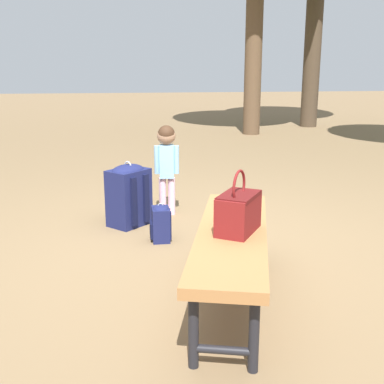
{
  "coord_description": "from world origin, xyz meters",
  "views": [
    {
      "loc": [
        -3.57,
        0.5,
        1.41
      ],
      "look_at": [
        0.04,
        0.06,
        0.45
      ],
      "focal_mm": 46.55,
      "sensor_mm": 36.0,
      "label": 1
    }
  ],
  "objects_px": {
    "park_bench": "(232,240)",
    "backpack_small": "(161,222)",
    "child_standing": "(167,156)",
    "backpack_large": "(129,193)",
    "handbag": "(238,211)"
  },
  "relations": [
    {
      "from": "park_bench",
      "to": "backpack_small",
      "type": "xyz_separation_m",
      "value": [
        1.1,
        0.35,
        -0.24
      ]
    },
    {
      "from": "park_bench",
      "to": "backpack_large",
      "type": "distance_m",
      "value": 1.66
    },
    {
      "from": "backpack_small",
      "to": "child_standing",
      "type": "bearing_deg",
      "value": -8.5
    },
    {
      "from": "park_bench",
      "to": "child_standing",
      "type": "xyz_separation_m",
      "value": [
        1.81,
        0.25,
        0.17
      ]
    },
    {
      "from": "backpack_large",
      "to": "backpack_small",
      "type": "height_order",
      "value": "backpack_large"
    },
    {
      "from": "child_standing",
      "to": "backpack_small",
      "type": "relative_size",
      "value": 2.69
    },
    {
      "from": "park_bench",
      "to": "backpack_small",
      "type": "distance_m",
      "value": 1.18
    },
    {
      "from": "park_bench",
      "to": "backpack_large",
      "type": "bearing_deg",
      "value": 21.46
    },
    {
      "from": "park_bench",
      "to": "child_standing",
      "type": "height_order",
      "value": "child_standing"
    },
    {
      "from": "park_bench",
      "to": "handbag",
      "type": "xyz_separation_m",
      "value": [
        -0.03,
        -0.03,
        0.18
      ]
    },
    {
      "from": "child_standing",
      "to": "backpack_small",
      "type": "height_order",
      "value": "child_standing"
    },
    {
      "from": "handbag",
      "to": "child_standing",
      "type": "distance_m",
      "value": 1.85
    },
    {
      "from": "backpack_large",
      "to": "backpack_small",
      "type": "xyz_separation_m",
      "value": [
        -0.44,
        -0.25,
        -0.13
      ]
    },
    {
      "from": "backpack_small",
      "to": "backpack_large",
      "type": "bearing_deg",
      "value": 29.58
    },
    {
      "from": "park_bench",
      "to": "child_standing",
      "type": "distance_m",
      "value": 1.83
    }
  ]
}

